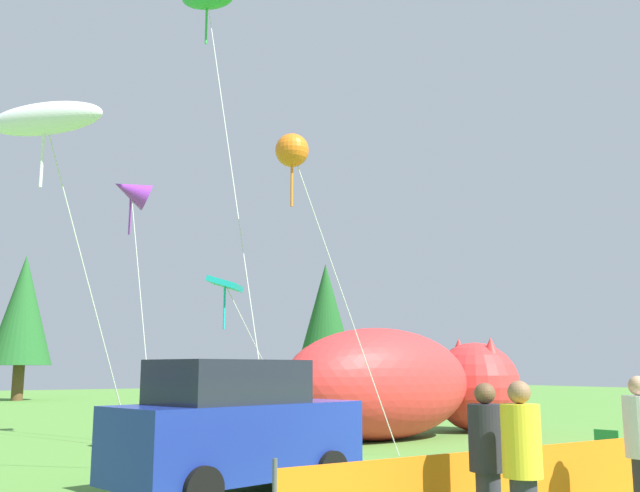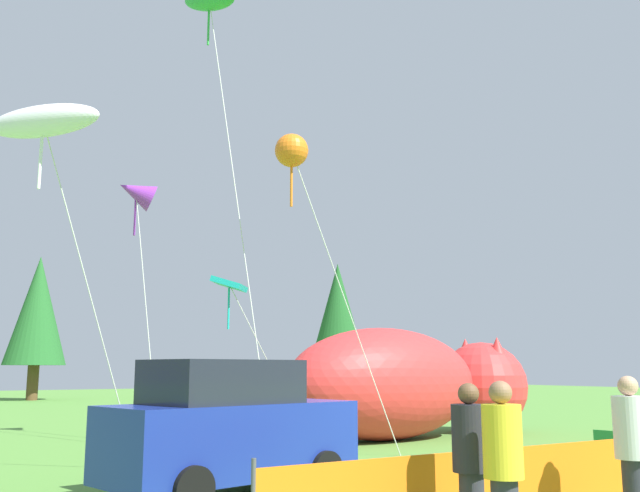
% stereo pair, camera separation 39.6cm
% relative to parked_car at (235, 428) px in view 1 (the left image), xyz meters
% --- Properties ---
extents(ground_plane, '(120.00, 120.00, 0.00)m').
position_rel_parked_car_xyz_m(ground_plane, '(3.45, -0.52, -1.04)').
color(ground_plane, '#548C38').
extents(parked_car, '(4.43, 2.49, 2.12)m').
position_rel_parked_car_xyz_m(parked_car, '(0.00, 0.00, 0.00)').
color(parked_car, navy).
rests_on(parked_car, ground).
extents(folding_chair, '(0.55, 0.55, 0.88)m').
position_rel_parked_car_xyz_m(folding_chair, '(6.28, -2.30, -0.53)').
color(folding_chair, '#267F33').
rests_on(folding_chair, ground).
extents(inflatable_cat, '(8.99, 3.73, 3.12)m').
position_rel_parked_car_xyz_m(inflatable_cat, '(8.36, 5.65, 0.40)').
color(inflatable_cat, red).
rests_on(inflatable_cat, ground).
extents(safety_fence, '(6.78, 0.09, 1.10)m').
position_rel_parked_car_xyz_m(safety_fence, '(1.67, -4.20, -0.54)').
color(safety_fence, orange).
rests_on(safety_fence, ground).
extents(spectator_in_grey_shirt, '(0.41, 0.41, 1.86)m').
position_rel_parked_car_xyz_m(spectator_in_grey_shirt, '(0.53, -5.41, -0.03)').
color(spectator_in_grey_shirt, '#2D2D38').
rests_on(spectator_in_grey_shirt, ground).
extents(spectator_in_blue_shirt, '(0.40, 0.40, 1.83)m').
position_rel_parked_car_xyz_m(spectator_in_blue_shirt, '(0.65, -4.81, -0.04)').
color(spectator_in_blue_shirt, '#2D2D38').
rests_on(spectator_in_blue_shirt, ground).
extents(kite_orange_flower, '(3.29, 0.76, 7.23)m').
position_rel_parked_car_xyz_m(kite_orange_flower, '(2.68, 2.69, 5.77)').
color(kite_orange_flower, silver).
rests_on(kite_orange_flower, ground).
extents(kite_purple_delta, '(1.36, 2.09, 7.66)m').
position_rel_parked_car_xyz_m(kite_purple_delta, '(1.22, 9.33, 6.03)').
color(kite_purple_delta, silver).
rests_on(kite_purple_delta, ground).
extents(kite_teal_diamond, '(3.16, 1.28, 4.61)m').
position_rel_parked_car_xyz_m(kite_teal_diamond, '(3.67, 7.97, 3.28)').
color(kite_teal_diamond, silver).
rests_on(kite_teal_diamond, ground).
extents(kite_white_ghost, '(3.45, 2.35, 6.89)m').
position_rel_parked_car_xyz_m(kite_white_ghost, '(-2.66, 2.74, 5.48)').
color(kite_white_ghost, silver).
rests_on(kite_white_ghost, ground).
extents(kite_green_fish, '(1.30, 3.90, 12.33)m').
position_rel_parked_car_xyz_m(kite_green_fish, '(1.90, 5.85, 10.68)').
color(kite_green_fish, silver).
rests_on(kite_green_fish, ground).
extents(horizon_tree_east, '(3.93, 3.93, 9.37)m').
position_rel_parked_car_xyz_m(horizon_tree_east, '(22.92, 31.26, 4.71)').
color(horizon_tree_east, brown).
rests_on(horizon_tree_east, ground).
extents(horizon_tree_west, '(3.83, 3.83, 9.15)m').
position_rel_parked_car_xyz_m(horizon_tree_west, '(3.95, 37.49, 4.58)').
color(horizon_tree_west, brown).
rests_on(horizon_tree_west, ground).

